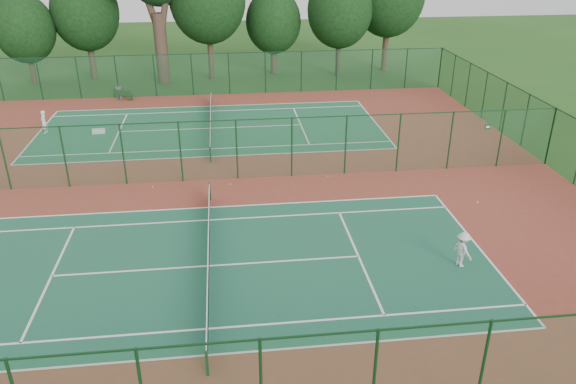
% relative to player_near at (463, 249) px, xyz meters
% --- Properties ---
extents(ground, '(120.00, 120.00, 0.00)m').
position_rel_player_near_xyz_m(ground, '(-10.49, 10.21, -0.80)').
color(ground, '#224F18').
rests_on(ground, ground).
extents(red_pad, '(40.00, 36.00, 0.01)m').
position_rel_player_near_xyz_m(red_pad, '(-10.49, 10.21, -0.80)').
color(red_pad, brown).
rests_on(red_pad, ground).
extents(court_near, '(23.77, 10.97, 0.01)m').
position_rel_player_near_xyz_m(court_near, '(-10.49, 1.21, -0.79)').
color(court_near, '#1C5A40').
rests_on(court_near, red_pad).
extents(court_far, '(23.77, 10.97, 0.01)m').
position_rel_player_near_xyz_m(court_far, '(-10.49, 19.21, -0.79)').
color(court_far, '#1E603C').
rests_on(court_far, red_pad).
extents(fence_north, '(40.00, 0.09, 3.50)m').
position_rel_player_near_xyz_m(fence_north, '(-10.49, 28.21, 0.96)').
color(fence_north, '#17452B').
rests_on(fence_north, ground).
extents(fence_east, '(0.09, 36.00, 3.50)m').
position_rel_player_near_xyz_m(fence_east, '(9.51, 10.21, 0.96)').
color(fence_east, '#18482A').
rests_on(fence_east, ground).
extents(fence_divider, '(40.00, 0.09, 3.50)m').
position_rel_player_near_xyz_m(fence_divider, '(-10.49, 10.21, 0.96)').
color(fence_divider, '#1A4E28').
rests_on(fence_divider, ground).
extents(tennis_net_near, '(0.10, 12.90, 0.97)m').
position_rel_player_near_xyz_m(tennis_net_near, '(-10.49, 1.21, -0.26)').
color(tennis_net_near, '#14391D').
rests_on(tennis_net_near, ground).
extents(tennis_net_far, '(0.10, 12.90, 0.97)m').
position_rel_player_near_xyz_m(tennis_net_far, '(-10.49, 19.21, -0.26)').
color(tennis_net_far, '#163D20').
rests_on(tennis_net_far, ground).
extents(player_near, '(0.87, 1.14, 1.56)m').
position_rel_player_near_xyz_m(player_near, '(0.00, 0.00, 0.00)').
color(player_near, silver).
rests_on(player_near, court_near).
extents(player_far, '(0.45, 0.62, 1.58)m').
position_rel_player_near_xyz_m(player_far, '(-21.88, 19.57, 0.01)').
color(player_far, silver).
rests_on(player_far, court_far).
extents(trash_bin, '(0.59, 0.59, 0.95)m').
position_rel_player_near_xyz_m(trash_bin, '(-18.11, 27.81, -0.31)').
color(trash_bin, slate).
rests_on(trash_bin, red_pad).
extents(bench, '(1.45, 0.92, 0.86)m').
position_rel_player_near_xyz_m(bench, '(-17.57, 27.30, -0.35)').
color(bench, '#13381A').
rests_on(bench, red_pad).
extents(kit_bag, '(0.86, 0.34, 0.32)m').
position_rel_player_near_xyz_m(kit_bag, '(-18.21, 19.05, -0.63)').
color(kit_bag, silver).
rests_on(kit_bag, red_pad).
extents(stray_ball_a, '(0.07, 0.07, 0.07)m').
position_rel_player_near_xyz_m(stray_ball_a, '(-9.41, 9.39, -0.76)').
color(stray_ball_a, '#C7E134').
rests_on(stray_ball_a, red_pad).
extents(stray_ball_b, '(0.07, 0.07, 0.07)m').
position_rel_player_near_xyz_m(stray_ball_b, '(-3.85, 9.81, -0.76)').
color(stray_ball_b, '#CDDA32').
rests_on(stray_ball_b, red_pad).
extents(stray_ball_c, '(0.07, 0.07, 0.07)m').
position_rel_player_near_xyz_m(stray_ball_c, '(-13.64, 9.52, -0.76)').
color(stray_ball_c, '#DEEA36').
rests_on(stray_ball_c, red_pad).
extents(evergreen_row, '(39.00, 5.00, 12.00)m').
position_rel_player_near_xyz_m(evergreen_row, '(-9.99, 34.46, -0.80)').
color(evergreen_row, black).
rests_on(evergreen_row, ground).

